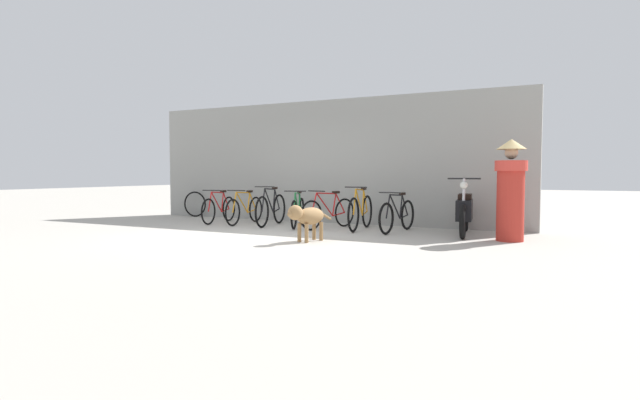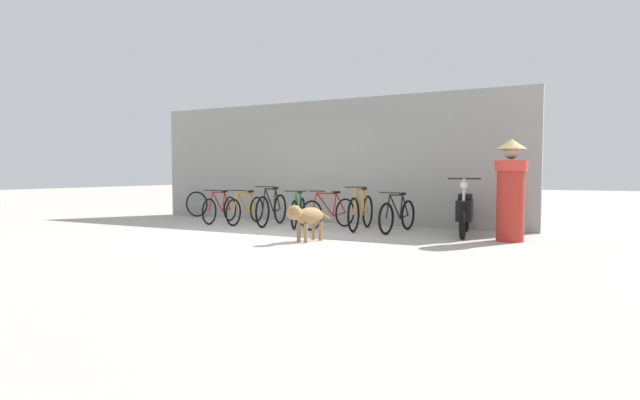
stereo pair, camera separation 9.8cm
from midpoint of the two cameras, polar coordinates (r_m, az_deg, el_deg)
The scene contains 13 objects.
ground_plane at distance 9.41m, azimuth -7.88°, elevation -4.10°, with size 60.00×60.00×0.00m, color #ADA89E.
shop_wall_back at distance 11.87m, azimuth 0.19°, elevation 4.39°, with size 9.48×0.20×2.88m.
bicycle_0 at distance 11.97m, azimuth -11.69°, elevation -1.00°, with size 0.46×1.54×0.79m.
bicycle_1 at distance 11.61m, azimuth -8.84°, elevation -1.09°, with size 0.46×1.63×0.80m.
bicycle_2 at distance 11.18m, azimuth -5.87°, elevation -1.06°, with size 0.46×1.64×0.89m.
bicycle_3 at distance 10.84m, azimuth -2.80°, elevation -1.35°, with size 0.63×1.52×0.81m.
bicycle_4 at distance 10.52m, azimuth 0.72°, elevation -1.44°, with size 0.59×1.60×0.82m.
bicycle_5 at distance 10.34m, azimuth 4.39°, elevation -1.36°, with size 0.46×1.65×0.90m.
bicycle_6 at distance 10.01m, azimuth 8.56°, elevation -1.75°, with size 0.46×1.61×0.81m.
motorcycle at distance 9.78m, azimuth 15.90°, elevation -1.30°, with size 0.58×1.84×1.09m.
stray_dog at distance 8.51m, azimuth -1.81°, elevation -1.89°, with size 0.46×1.10×0.64m.
person_in_robes at distance 9.17m, azimuth 20.67°, elevation 1.21°, with size 0.66×0.66×1.76m.
spare_tire_left at distance 13.78m, azimuth -14.30°, elevation -0.46°, with size 0.68×0.12×0.68m.
Camera 1 is at (5.28, -7.70, 1.18)m, focal length 28.00 mm.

